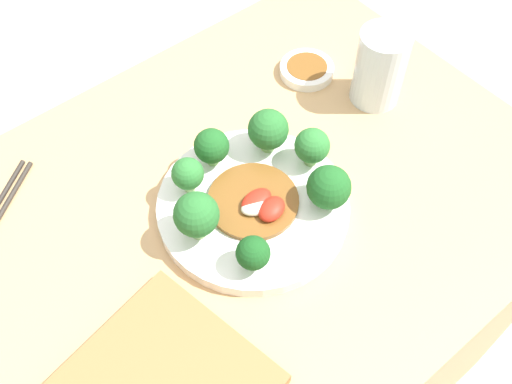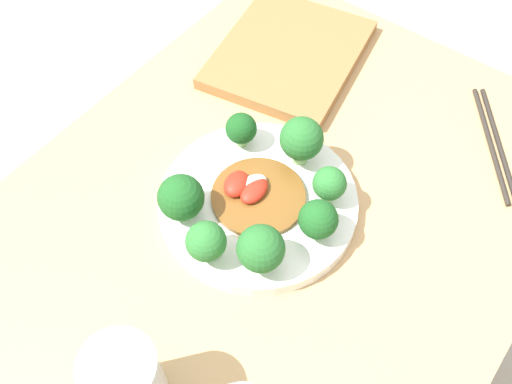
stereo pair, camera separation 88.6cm
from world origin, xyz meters
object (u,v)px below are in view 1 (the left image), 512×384
Objects in this scene: broccoli_east at (196,215)px; drinking_glass at (380,67)px; broccoli_southwest at (268,130)px; broccoli_west at (312,146)px; stirfry_center at (258,201)px; broccoli_northwest at (329,187)px; broccoli_south at (213,146)px; plate at (256,205)px; sauce_dish at (307,69)px; broccoli_northeast at (253,253)px; broccoli_southeast at (188,174)px.

drinking_glass is (-0.37, -0.04, -0.00)m from broccoli_east.
broccoli_southwest is 0.07m from broccoli_west.
broccoli_west reaches higher than stirfry_center.
broccoli_west is at bearing 116.83° from broccoli_southwest.
broccoli_south is at bearing -64.18° from broccoli_northwest.
broccoli_east reaches higher than broccoli_south.
broccoli_east is at bearing -4.32° from plate.
sauce_dish is (-0.16, -0.09, -0.05)m from broccoli_southwest.
broccoli_east is at bearing 43.76° from broccoli_south.
drinking_glass is at bearing -151.97° from broccoli_northwest.
drinking_glass is (-0.34, -0.12, 0.01)m from broccoli_northeast.
broccoli_southwest reaches higher than broccoli_south.
plate is at bearing -131.28° from broccoli_northeast.
broccoli_northeast is 0.72× the size of broccoli_east.
stirfry_center is (0.07, 0.07, -0.03)m from broccoli_southwest.
broccoli_east reaches higher than broccoli_west.
broccoli_southwest is at bearing -3.52° from drinking_glass.
broccoli_southwest is at bearing -90.17° from broccoli_northwest.
broccoli_east is 0.61× the size of drinking_glass.
broccoli_east is at bearing -1.28° from broccoli_west.
broccoli_northwest is at bearing 65.36° from broccoli_west.
plate is 2.98× the size of sauce_dish.
broccoli_west reaches higher than plate.
broccoli_northwest is (-0.14, -0.01, 0.00)m from broccoli_northeast.
broccoli_southwest is 0.19m from sauce_dish.
drinking_glass reaches higher than broccoli_southeast.
drinking_glass is at bearing -160.44° from broccoli_northeast.
plate is 0.10m from broccoli_south.
broccoli_northwest is 0.75× the size of sauce_dish.
broccoli_northwest is at bearing 28.03° from drinking_glass.
broccoli_southwest reaches higher than broccoli_northeast.
drinking_glass reaches higher than stirfry_center.
drinking_glass is at bearing 176.48° from broccoli_southwest.
broccoli_northeast is at bearing 24.79° from broccoli_west.
broccoli_southeast is (-0.01, -0.15, 0.00)m from broccoli_northeast.
broccoli_west is at bearing 178.72° from broccoli_east.
sauce_dish is at bearing -130.82° from broccoli_west.
sauce_dish is at bearing -155.47° from broccoli_east.
broccoli_northwest is 0.24m from drinking_glass.
plate is 4.27× the size of broccoli_west.
broccoli_east is 0.10m from stirfry_center.
broccoli_southwest is 0.93× the size of broccoli_east.
plate is 0.10m from broccoli_east.
broccoli_west is (-0.10, 0.09, 0.00)m from broccoli_south.
plate is 4.91× the size of broccoli_northeast.
plate is at bearing 128.75° from broccoli_southeast.
sauce_dish is (-0.23, -0.06, -0.04)m from broccoli_south.
broccoli_northwest is at bearing 53.43° from sauce_dish.
broccoli_southwest is 0.17m from broccoli_east.
drinking_glass is at bearing -168.96° from stirfry_center.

